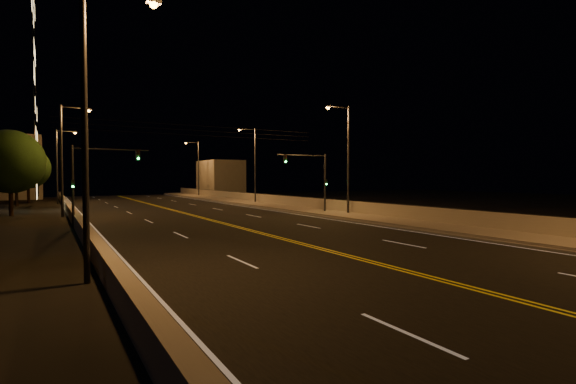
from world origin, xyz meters
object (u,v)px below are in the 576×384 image
streetlight_6 (59,161)px  tree_2 (16,172)px  streetlight_2 (253,161)px  streetlight_5 (65,153)px  traffic_signal_left (90,175)px  streetlight_4 (93,111)px  tree_0 (10,162)px  streetlight_1 (346,153)px  tree_3 (28,168)px  traffic_signal_right (316,176)px  streetlight_3 (197,165)px

streetlight_6 → tree_2: bearing=-142.9°
streetlight_2 → streetlight_5: size_ratio=1.00×
streetlight_6 → traffic_signal_left: streetlight_6 is taller
streetlight_4 → tree_2: 44.45m
tree_0 → traffic_signal_left: bearing=-66.9°
streetlight_2 → tree_2: bearing=157.7°
streetlight_4 → streetlight_5: 26.24m
streetlight_5 → streetlight_6: same height
streetlight_6 → tree_0: size_ratio=1.27×
streetlight_6 → tree_0: (-4.19, -18.23, -0.74)m
streetlight_1 → tree_0: 29.76m
traffic_signal_left → tree_3: 33.94m
traffic_signal_right → tree_3: 40.99m
streetlight_1 → streetlight_2: bearing=90.0°
streetlight_3 → streetlight_5: same height
streetlight_4 → streetlight_1: bearing=33.8°
streetlight_1 → streetlight_3: (0.00, 42.24, 0.00)m
traffic_signal_left → tree_3: (-4.79, 33.58, 1.10)m
traffic_signal_left → tree_0: tree_0 is taller
tree_2 → streetlight_2: bearing=-22.3°
streetlight_1 → streetlight_5: 24.52m
streetlight_3 → traffic_signal_left: (-20.28, -39.83, -1.98)m
tree_0 → streetlight_1: bearing=-30.4°
streetlight_3 → tree_0: 37.40m
traffic_signal_left → tree_0: bearing=113.1°
streetlight_2 → tree_0: bearing=-171.0°
streetlight_5 → streetlight_4: bearing=-90.0°
streetlight_4 → traffic_signal_right: bearing=40.2°
streetlight_2 → streetlight_4: bearing=-122.7°
streetlight_5 → streetlight_6: 21.42m
streetlight_6 → traffic_signal_left: (1.19, -30.85, -1.98)m
tree_3 → streetlight_3: bearing=14.0°
streetlight_6 → streetlight_5: bearing=-90.0°
traffic_signal_left → tree_2: (-5.78, 27.37, 0.43)m
streetlight_5 → tree_0: streetlight_5 is taller
traffic_signal_left → streetlight_2: bearing=39.5°
streetlight_1 → tree_3: size_ratio=1.30×
streetlight_2 → streetlight_3: (0.00, 23.13, 0.00)m
traffic_signal_right → tree_3: size_ratio=0.75×
streetlight_3 → tree_0: (-25.66, -27.20, -0.74)m
streetlight_3 → streetlight_2: bearing=-90.0°
streetlight_1 → streetlight_4: 25.85m
streetlight_1 → streetlight_3: size_ratio=1.00×
streetlight_3 → tree_2: 28.93m
traffic_signal_left → streetlight_5: bearing=97.2°
streetlight_4 → streetlight_2: bearing=57.3°
streetlight_1 → tree_0: size_ratio=1.27×
streetlight_1 → traffic_signal_right: size_ratio=1.73×
streetlight_6 → tree_2: size_ratio=1.52×
streetlight_2 → streetlight_6: bearing=146.6°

